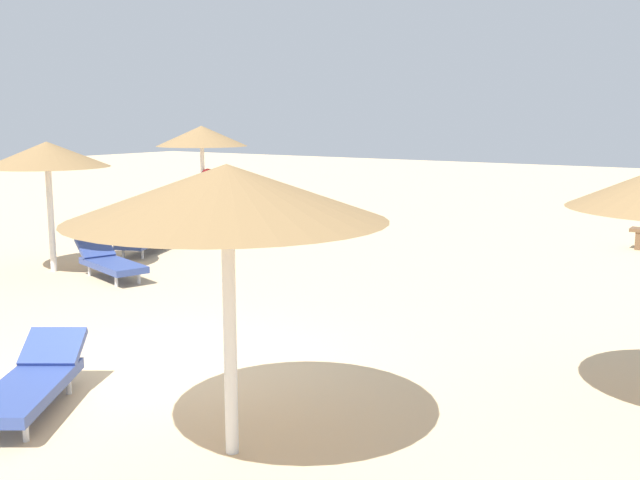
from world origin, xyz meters
name	(u,v)px	position (x,y,z in m)	size (l,w,h in m)	color
ground_plane	(180,374)	(0.00, 0.00, 0.00)	(80.00, 80.00, 0.00)	#DBBA8C
parasol_0	(47,155)	(-6.26, 2.91, 2.29)	(2.37, 2.37, 2.55)	silver
parasol_1	(227,194)	(1.86, -1.24, 2.38)	(2.81, 2.81, 2.63)	silver
parasol_5	(202,137)	(-8.79, 9.99, 2.42)	(2.64, 2.64, 2.74)	silver
lounger_0	(110,262)	(-4.82, 3.09, 0.32)	(2.00, 1.15, 0.71)	#33478C
lounger_1	(31,382)	(-0.50, -1.65, 0.31)	(1.59, 1.94, 0.65)	#33478C
lounger_5	(161,214)	(-9.06, 8.54, 0.32)	(1.79, 1.77, 0.75)	#33478C
lounger_6	(147,239)	(-6.24, 5.36, 0.31)	(1.32, 2.00, 0.67)	#33478C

